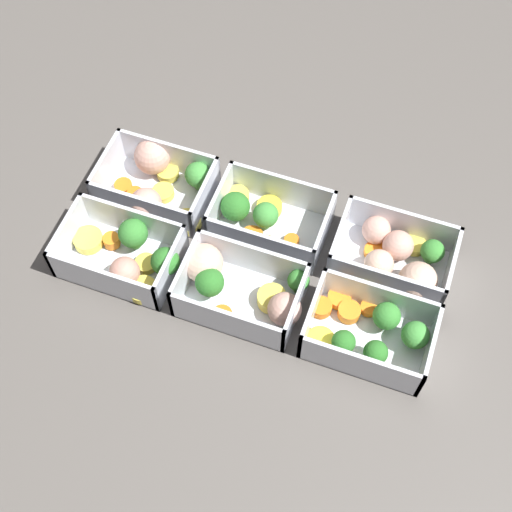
{
  "coord_description": "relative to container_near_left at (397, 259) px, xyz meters",
  "views": [
    {
      "loc": [
        -0.16,
        0.44,
        0.81
      ],
      "look_at": [
        0.0,
        0.0,
        0.02
      ],
      "focal_mm": 50.0,
      "sensor_mm": 36.0,
      "label": 1
    }
  ],
  "objects": [
    {
      "name": "container_far_right",
      "position": [
        0.33,
        0.11,
        0.0
      ],
      "size": [
        0.16,
        0.11,
        0.06
      ],
      "color": "silver",
      "rests_on": "ground_plane"
    },
    {
      "name": "ground_plane",
      "position": [
        0.17,
        0.06,
        -0.02
      ],
      "size": [
        4.0,
        4.0,
        0.0
      ],
      "primitive_type": "plane",
      "color": "#56514C"
    },
    {
      "name": "container_near_right",
      "position": [
        0.34,
        -0.01,
        0.0
      ],
      "size": [
        0.16,
        0.14,
        0.06
      ],
      "color": "silver",
      "rests_on": "ground_plane"
    },
    {
      "name": "container_near_left",
      "position": [
        0.0,
        0.0,
        0.0
      ],
      "size": [
        0.15,
        0.12,
        0.06
      ],
      "color": "silver",
      "rests_on": "ground_plane"
    },
    {
      "name": "container_near_center",
      "position": [
        0.18,
        -0.0,
        -0.0
      ],
      "size": [
        0.15,
        0.1,
        0.06
      ],
      "color": "silver",
      "rests_on": "ground_plane"
    },
    {
      "name": "container_far_center",
      "position": [
        0.18,
        0.11,
        0.0
      ],
      "size": [
        0.17,
        0.1,
        0.06
      ],
      "color": "silver",
      "rests_on": "ground_plane"
    },
    {
      "name": "container_far_left",
      "position": [
        0.01,
        0.11,
        -0.0
      ],
      "size": [
        0.16,
        0.11,
        0.06
      ],
      "color": "silver",
      "rests_on": "ground_plane"
    }
  ]
}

